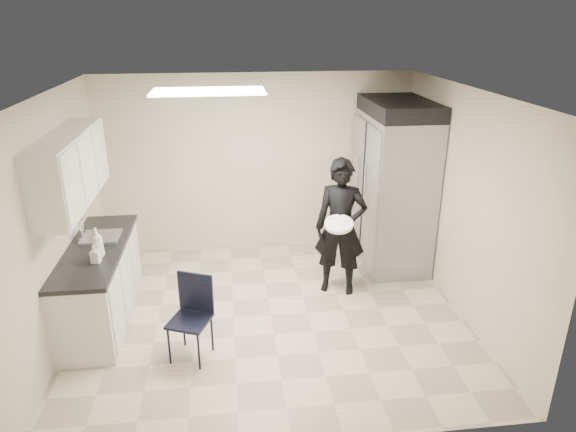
{
  "coord_description": "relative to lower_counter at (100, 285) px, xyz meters",
  "views": [
    {
      "loc": [
        -0.44,
        -5.23,
        3.33
      ],
      "look_at": [
        0.23,
        0.2,
        1.18
      ],
      "focal_mm": 32.0,
      "sensor_mm": 36.0,
      "label": 1
    }
  ],
  "objects": [
    {
      "name": "left_wall",
      "position": [
        -0.3,
        -0.2,
        0.87
      ],
      "size": [
        0.0,
        4.0,
        4.0
      ],
      "primitive_type": "plane",
      "rotation": [
        1.57,
        0.0,
        1.57
      ],
      "color": "beige",
      "rests_on": "floor"
    },
    {
      "name": "soap_bottle_b",
      "position": [
        0.11,
        -0.39,
        0.58
      ],
      "size": [
        0.1,
        0.1,
        0.2
      ],
      "primitive_type": "imported",
      "rotation": [
        0.0,
        0.0,
        -0.18
      ],
      "color": "silver",
      "rests_on": "countertop"
    },
    {
      "name": "fridge_compressor",
      "position": [
        3.78,
        1.07,
        1.77
      ],
      "size": [
        0.8,
        1.35,
        0.2
      ],
      "primitive_type": "cube",
      "color": "black",
      "rests_on": "commercial_fridge"
    },
    {
      "name": "folding_chair",
      "position": [
        1.06,
        -0.89,
        0.0
      ],
      "size": [
        0.5,
        0.5,
        0.86
      ],
      "primitive_type": "cube",
      "rotation": [
        0.0,
        0.0,
        -0.4
      ],
      "color": "black",
      "rests_on": "floor"
    },
    {
      "name": "sink",
      "position": [
        0.02,
        0.25,
        0.44
      ],
      "size": [
        0.42,
        0.4,
        0.14
      ],
      "primitive_type": "cube",
      "color": "gray",
      "rests_on": "countertop"
    },
    {
      "name": "back_wall",
      "position": [
        1.95,
        1.8,
        0.87
      ],
      "size": [
        4.5,
        0.0,
        4.5
      ],
      "primitive_type": "plane",
      "rotation": [
        1.57,
        0.0,
        0.0
      ],
      "color": "beige",
      "rests_on": "floor"
    },
    {
      "name": "man_tuxedo",
      "position": [
        2.88,
        0.31,
        0.44
      ],
      "size": [
        0.74,
        0.61,
        1.75
      ],
      "primitive_type": "imported",
      "rotation": [
        0.0,
        0.0,
        -0.32
      ],
      "color": "black",
      "rests_on": "floor"
    },
    {
      "name": "faucet",
      "position": [
        -0.18,
        0.25,
        0.59
      ],
      "size": [
        0.02,
        0.02,
        0.24
      ],
      "primitive_type": "cylinder",
      "color": "silver",
      "rests_on": "countertop"
    },
    {
      "name": "lower_counter",
      "position": [
        0.0,
        0.0,
        0.0
      ],
      "size": [
        0.6,
        1.9,
        0.86
      ],
      "primitive_type": "cube",
      "color": "silver",
      "rests_on": "floor"
    },
    {
      "name": "ceiling",
      "position": [
        1.95,
        -0.2,
        2.17
      ],
      "size": [
        4.5,
        4.5,
        0.0
      ],
      "primitive_type": "plane",
      "rotation": [
        3.14,
        0.0,
        0.0
      ],
      "color": "silver",
      "rests_on": "back_wall"
    },
    {
      "name": "notice_sticker_left",
      "position": [
        -0.29,
        -0.1,
        0.79
      ],
      "size": [
        0.0,
        0.12,
        0.07
      ],
      "primitive_type": "cube",
      "color": "yellow",
      "rests_on": "left_wall"
    },
    {
      "name": "upper_cabinets",
      "position": [
        -0.13,
        0.0,
        1.4
      ],
      "size": [
        0.35,
        1.8,
        0.75
      ],
      "primitive_type": "cube",
      "color": "silver",
      "rests_on": "left_wall"
    },
    {
      "name": "ceiling_panel",
      "position": [
        1.35,
        0.2,
        2.14
      ],
      "size": [
        1.2,
        0.6,
        0.02
      ],
      "primitive_type": "cube",
      "color": "white",
      "rests_on": "ceiling"
    },
    {
      "name": "bucket_lid",
      "position": [
        2.8,
        0.07,
        0.59
      ],
      "size": [
        0.43,
        0.43,
        0.04
      ],
      "primitive_type": "cylinder",
      "rotation": [
        0.0,
        0.0,
        -0.32
      ],
      "color": "white",
      "rests_on": "man_tuxedo"
    },
    {
      "name": "soap_bottle_a",
      "position": [
        0.1,
        -0.25,
        0.64
      ],
      "size": [
        0.15,
        0.15,
        0.33
      ],
      "primitive_type": "imported",
      "rotation": [
        0.0,
        0.0,
        0.22
      ],
      "color": "silver",
      "rests_on": "countertop"
    },
    {
      "name": "towel_dispenser",
      "position": [
        -0.19,
        1.15,
        1.19
      ],
      "size": [
        0.22,
        0.3,
        0.35
      ],
      "primitive_type": "cube",
      "color": "black",
      "rests_on": "left_wall"
    },
    {
      "name": "commercial_fridge",
      "position": [
        3.78,
        1.07,
        0.62
      ],
      "size": [
        0.8,
        1.35,
        2.1
      ],
      "primitive_type": "cube",
      "color": "gray",
      "rests_on": "floor"
    },
    {
      "name": "right_wall",
      "position": [
        4.2,
        -0.2,
        0.87
      ],
      "size": [
        0.0,
        4.0,
        4.0
      ],
      "primitive_type": "plane",
      "rotation": [
        1.57,
        0.0,
        -1.57
      ],
      "color": "beige",
      "rests_on": "floor"
    },
    {
      "name": "notice_sticker_right",
      "position": [
        -0.29,
        0.1,
        0.75
      ],
      "size": [
        0.0,
        0.12,
        0.07
      ],
      "primitive_type": "cube",
      "color": "yellow",
      "rests_on": "left_wall"
    },
    {
      "name": "floor",
      "position": [
        1.95,
        -0.2,
        -0.43
      ],
      "size": [
        4.5,
        4.5,
        0.0
      ],
      "primitive_type": "plane",
      "color": "#BCB194",
      "rests_on": "ground"
    },
    {
      "name": "countertop",
      "position": [
        0.0,
        0.0,
        0.46
      ],
      "size": [
        0.64,
        1.95,
        0.05
      ],
      "primitive_type": "cube",
      "color": "black",
      "rests_on": "lower_counter"
    }
  ]
}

